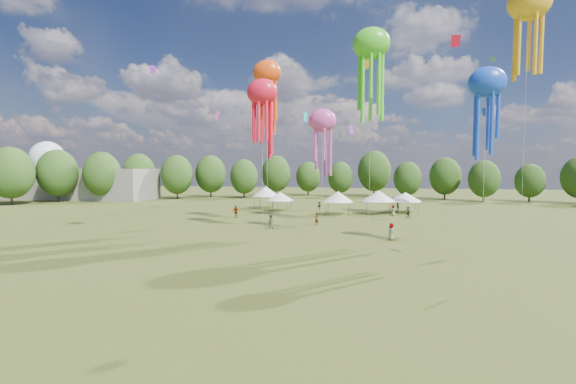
# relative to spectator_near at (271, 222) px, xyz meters

# --- Properties ---
(spectator_near) EXTENTS (0.92, 0.75, 1.76)m
(spectator_near) POSITION_rel_spectator_near_xyz_m (0.00, 0.00, 0.00)
(spectator_near) COLOR gray
(spectator_near) RESTS_ON ground
(spectators_far) EXTENTS (28.61, 30.64, 1.93)m
(spectators_far) POSITION_rel_spectator_near_xyz_m (10.77, 13.22, 0.01)
(spectators_far) COLOR gray
(spectators_far) RESTS_ON ground
(festival_tents) EXTENTS (32.23, 12.98, 4.47)m
(festival_tents) POSITION_rel_spectator_near_xyz_m (6.55, 21.31, 2.18)
(festival_tents) COLOR #47474C
(festival_tents) RESTS_ON ground
(show_kites) EXTENTS (39.29, 22.23, 32.32)m
(show_kites) POSITION_rel_spectator_near_xyz_m (16.68, 3.73, 20.30)
(show_kites) COLOR #F91631
(show_kites) RESTS_ON ground
(treeline) EXTENTS (201.57, 95.24, 13.43)m
(treeline) POSITION_rel_spectator_near_xyz_m (5.81, 28.39, 5.66)
(treeline) COLOR #38281C
(treeline) RESTS_ON ground
(hangar) EXTENTS (40.00, 12.00, 8.00)m
(hangar) POSITION_rel_spectator_near_xyz_m (-62.32, 37.88, 3.12)
(hangar) COLOR gray
(hangar) RESTS_ON ground
(radome) EXTENTS (9.00, 9.00, 16.00)m
(radome) POSITION_rel_spectator_near_xyz_m (-78.32, 43.88, 9.11)
(radome) COLOR white
(radome) RESTS_ON ground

